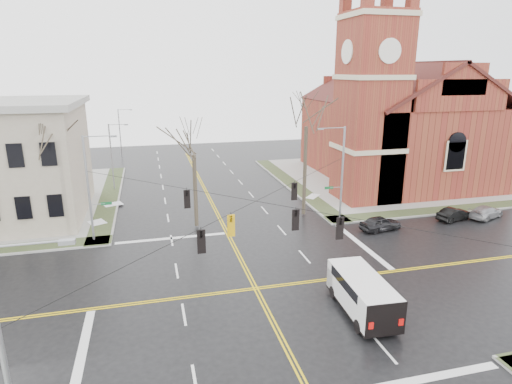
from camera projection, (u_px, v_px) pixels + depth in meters
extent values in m
plane|color=black|center=(256.00, 288.00, 28.92)|extent=(120.00, 120.00, 0.00)
cube|color=gray|center=(389.00, 178.00, 58.09)|extent=(30.00, 30.00, 0.15)
cube|color=#2E391F|center=(293.00, 184.00, 54.81)|extent=(2.00, 30.00, 0.02)
cube|color=#2E391F|center=(458.00, 208.00, 45.22)|extent=(30.00, 2.00, 0.02)
cube|color=#2E391F|center=(109.00, 196.00, 49.51)|extent=(2.00, 30.00, 0.02)
cube|color=gold|center=(254.00, 289.00, 28.89)|extent=(0.12, 100.00, 0.01)
cube|color=gold|center=(257.00, 288.00, 28.94)|extent=(0.12, 100.00, 0.01)
cube|color=gold|center=(256.00, 289.00, 28.80)|extent=(100.00, 0.12, 0.01)
cube|color=gold|center=(255.00, 288.00, 29.03)|extent=(100.00, 0.12, 0.01)
cube|color=silver|center=(412.00, 381.00, 20.32)|extent=(9.50, 0.50, 0.01)
cube|color=silver|center=(171.00, 238.00, 37.51)|extent=(9.50, 0.50, 0.01)
cube|color=silver|center=(80.00, 360.00, 21.77)|extent=(0.50, 9.50, 0.01)
cube|color=silver|center=(362.00, 245.00, 36.05)|extent=(0.50, 9.50, 0.01)
cube|color=maroon|center=(370.00, 111.00, 46.01)|extent=(6.00, 6.00, 20.00)
cube|color=beige|center=(377.00, 16.00, 43.38)|extent=(6.30, 6.30, 0.50)
cylinder|color=silver|center=(390.00, 51.00, 41.51)|extent=(2.40, 0.15, 2.40)
cylinder|color=silver|center=(347.00, 52.00, 43.63)|extent=(0.15, 2.40, 2.40)
cube|color=maroon|center=(394.00, 140.00, 57.90)|extent=(18.00, 24.00, 10.00)
cube|color=maroon|center=(351.00, 175.00, 50.91)|extent=(2.00, 5.00, 4.40)
cylinder|color=gray|center=(342.00, 173.00, 41.06)|extent=(0.20, 0.20, 9.00)
cylinder|color=gray|center=(336.00, 187.00, 41.29)|extent=(1.20, 0.06, 0.06)
cube|color=#0E5527|center=(329.00, 188.00, 41.13)|extent=(0.90, 0.04, 0.25)
cylinder|color=gray|center=(333.00, 128.00, 39.56)|extent=(2.40, 0.08, 0.08)
cube|color=gray|center=(321.00, 129.00, 39.29)|extent=(0.50, 0.22, 0.15)
cylinder|color=gray|center=(88.00, 189.00, 35.63)|extent=(0.20, 0.20, 9.00)
cylinder|color=gray|center=(98.00, 204.00, 36.14)|extent=(1.20, 0.06, 0.06)
cube|color=#0E5527|center=(106.00, 204.00, 36.31)|extent=(0.90, 0.04, 0.25)
cylinder|color=gray|center=(98.00, 136.00, 34.69)|extent=(2.40, 0.08, 0.08)
cube|color=gray|center=(114.00, 136.00, 34.99)|extent=(0.50, 0.22, 0.15)
cylinder|color=gray|center=(6.00, 370.00, 14.20)|extent=(0.20, 0.20, 9.00)
cylinder|color=gray|center=(25.00, 244.00, 13.27)|extent=(2.40, 0.08, 0.08)
cube|color=gray|center=(67.00, 242.00, 13.57)|extent=(0.50, 0.22, 0.15)
cylinder|color=black|center=(256.00, 201.00, 27.20)|extent=(23.02, 23.02, 0.03)
cylinder|color=black|center=(256.00, 201.00, 27.20)|extent=(23.02, 23.02, 0.03)
imported|color=black|center=(201.00, 242.00, 22.74)|extent=(0.21, 0.26, 1.30)
imported|color=black|center=(294.00, 191.00, 32.08)|extent=(0.21, 0.26, 1.30)
imported|color=gold|center=(231.00, 226.00, 25.07)|extent=(0.21, 0.26, 1.30)
imported|color=black|center=(187.00, 199.00, 30.19)|extent=(0.21, 0.26, 1.30)
imported|color=black|center=(340.00, 228.00, 24.63)|extent=(0.21, 0.26, 1.30)
imported|color=black|center=(296.00, 220.00, 26.02)|extent=(0.21, 0.26, 1.30)
cylinder|color=gray|center=(112.00, 157.00, 51.31)|extent=(0.16, 0.16, 8.00)
cylinder|color=gray|center=(117.00, 125.00, 50.47)|extent=(2.00, 0.07, 0.07)
cube|color=gray|center=(126.00, 125.00, 50.72)|extent=(0.45, 0.20, 0.13)
cylinder|color=gray|center=(120.00, 134.00, 69.94)|extent=(0.16, 0.16, 8.00)
cylinder|color=gray|center=(124.00, 110.00, 69.10)|extent=(2.00, 0.07, 0.07)
cube|color=gray|center=(131.00, 110.00, 69.35)|extent=(0.45, 0.20, 0.13)
cube|color=white|center=(362.00, 293.00, 25.72)|extent=(2.61, 6.04, 1.90)
cube|color=white|center=(346.00, 278.00, 28.12)|extent=(2.34, 1.13, 1.34)
cube|color=black|center=(344.00, 267.00, 28.32)|extent=(2.07, 0.25, 0.89)
cube|color=black|center=(362.00, 282.00, 25.77)|extent=(2.53, 4.14, 0.61)
cube|color=#B70C0A|center=(371.00, 326.00, 22.78)|extent=(0.27, 0.09, 0.38)
cube|color=#B70C0A|center=(401.00, 322.00, 23.10)|extent=(0.27, 0.09, 0.38)
cube|color=black|center=(361.00, 307.00, 25.99)|extent=(2.67, 6.10, 0.11)
cylinder|color=black|center=(334.00, 292.00, 27.64)|extent=(0.33, 0.82, 0.80)
cylinder|color=black|center=(363.00, 289.00, 28.02)|extent=(0.33, 0.82, 0.80)
cylinder|color=black|center=(359.00, 326.00, 23.95)|extent=(0.33, 0.82, 0.80)
cylinder|color=black|center=(393.00, 322.00, 24.33)|extent=(0.33, 0.82, 0.80)
imported|color=black|center=(380.00, 223.00, 39.24)|extent=(4.14, 2.17, 1.34)
imported|color=black|center=(454.00, 214.00, 41.84)|extent=(4.01, 2.22, 1.25)
imported|color=#979799|center=(486.00, 212.00, 42.53)|extent=(4.58, 3.11, 1.23)
cylinder|color=#372F23|center=(52.00, 194.00, 37.18)|extent=(0.36, 0.36, 7.34)
cylinder|color=#372F23|center=(195.00, 191.00, 39.26)|extent=(0.36, 0.36, 6.73)
cylinder|color=#372F23|center=(305.00, 171.00, 42.26)|extent=(0.36, 0.36, 8.84)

